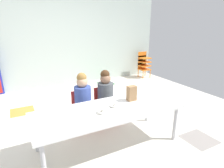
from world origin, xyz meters
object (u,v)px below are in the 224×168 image
(seated_child_near_camera, at_px, (83,96))
(donut_powdered_on_plate, at_px, (101,112))
(kid_chair_orange_stack, at_px, (144,63))
(donut_powdered_loose, at_px, (114,106))
(craft_table, at_px, (109,112))
(paper_plate_center_table, at_px, (120,110))
(paper_plate_near_edge, at_px, (101,113))
(paper_bag_brown, at_px, (132,93))
(seated_child_middle_seat, at_px, (105,92))

(seated_child_near_camera, xyz_separation_m, donut_powdered_on_plate, (0.00, -0.68, 0.02))
(kid_chair_orange_stack, distance_m, donut_powdered_loose, 3.70)
(craft_table, bearing_deg, paper_plate_center_table, -45.60)
(paper_plate_near_edge, relative_size, donut_powdered_on_plate, 1.54)
(paper_bag_brown, distance_m, donut_powdered_on_plate, 0.61)
(seated_child_middle_seat, height_order, paper_plate_near_edge, seated_child_middle_seat)
(paper_plate_near_edge, bearing_deg, seated_child_middle_seat, 60.25)
(paper_bag_brown, relative_size, donut_powdered_loose, 1.88)
(paper_bag_brown, xyz_separation_m, paper_plate_center_table, (-0.33, -0.22, -0.11))
(seated_child_middle_seat, xyz_separation_m, paper_plate_center_table, (-0.14, -0.72, -0.00))
(donut_powdered_on_plate, bearing_deg, paper_plate_center_table, -7.76)
(seated_child_middle_seat, distance_m, paper_plate_center_table, 0.73)
(paper_bag_brown, distance_m, paper_plate_near_edge, 0.62)
(seated_child_middle_seat, relative_size, donut_powdered_on_plate, 7.84)
(seated_child_near_camera, distance_m, paper_plate_near_edge, 0.68)
(craft_table, xyz_separation_m, donut_powdered_loose, (0.09, 0.04, 0.06))
(paper_plate_center_table, bearing_deg, kid_chair_orange_stack, 48.35)
(kid_chair_orange_stack, height_order, donut_powdered_on_plate, kid_chair_orange_stack)
(seated_child_near_camera, xyz_separation_m, kid_chair_orange_stack, (2.77, 2.11, -0.10))
(paper_bag_brown, height_order, donut_powdered_loose, paper_bag_brown)
(kid_chair_orange_stack, relative_size, paper_plate_near_edge, 4.44)
(kid_chair_orange_stack, distance_m, donut_powdered_on_plate, 3.94)
(donut_powdered_on_plate, xyz_separation_m, donut_powdered_loose, (0.24, 0.11, -0.01))
(seated_child_middle_seat, relative_size, donut_powdered_loose, 7.86)
(seated_child_near_camera, height_order, seated_child_middle_seat, same)
(paper_plate_near_edge, height_order, paper_plate_center_table, same)
(seated_child_middle_seat, distance_m, paper_bag_brown, 0.54)
(seated_child_near_camera, bearing_deg, paper_plate_center_table, -70.54)
(craft_table, height_order, donut_powdered_loose, donut_powdered_loose)
(seated_child_middle_seat, relative_size, paper_plate_center_table, 5.10)
(kid_chair_orange_stack, xyz_separation_m, paper_plate_center_table, (-2.52, -2.83, 0.10))
(craft_table, bearing_deg, paper_bag_brown, 14.46)
(seated_child_middle_seat, bearing_deg, donut_powdered_on_plate, -119.75)
(paper_plate_near_edge, bearing_deg, craft_table, 27.13)
(kid_chair_orange_stack, bearing_deg, paper_plate_near_edge, -134.73)
(craft_table, height_order, donut_powdered_on_plate, donut_powdered_on_plate)
(craft_table, height_order, paper_plate_center_table, paper_plate_center_table)
(seated_child_near_camera, xyz_separation_m, donut_powdered_loose, (0.24, -0.58, 0.01))
(seated_child_near_camera, bearing_deg, seated_child_middle_seat, 0.00)
(craft_table, bearing_deg, seated_child_near_camera, 103.59)
(paper_bag_brown, height_order, paper_plate_near_edge, paper_bag_brown)
(seated_child_near_camera, xyz_separation_m, seated_child_middle_seat, (0.39, 0.00, 0.00))
(paper_plate_center_table, relative_size, donut_powdered_loose, 1.54)
(paper_plate_near_edge, bearing_deg, kid_chair_orange_stack, 45.27)
(kid_chair_orange_stack, relative_size, donut_powdered_loose, 6.85)
(paper_plate_near_edge, relative_size, paper_plate_center_table, 1.00)
(craft_table, relative_size, donut_powdered_on_plate, 16.81)
(seated_child_middle_seat, relative_size, paper_bag_brown, 4.17)
(donut_powdered_loose, bearing_deg, paper_plate_center_table, -84.11)
(paper_plate_center_table, bearing_deg, paper_plate_near_edge, 172.24)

